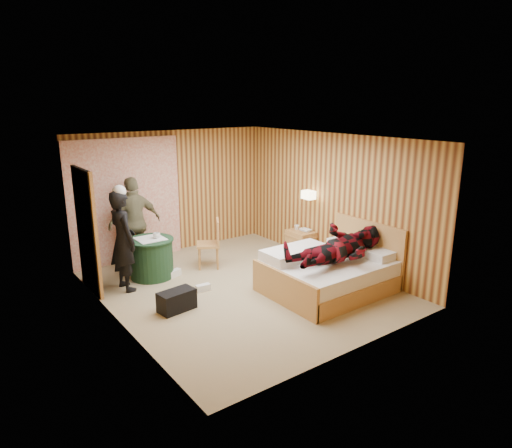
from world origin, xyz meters
TOP-DOWN VIEW (x-y plane):
  - floor at (0.00, 0.00)m, footprint 4.20×5.00m
  - ceiling at (0.00, 0.00)m, footprint 4.20×5.00m
  - wall_back at (0.00, 2.50)m, footprint 4.20×0.02m
  - wall_left at (-2.10, 0.00)m, footprint 0.02×5.00m
  - wall_right at (2.10, 0.00)m, footprint 0.02×5.00m
  - curtain at (-1.00, 2.43)m, footprint 2.20×0.08m
  - doorway at (-2.06, 1.40)m, footprint 0.06×0.90m
  - wall_lamp at (1.92, 0.45)m, footprint 0.26×0.24m
  - bed at (1.13, -0.94)m, footprint 1.98×1.53m
  - nightstand at (1.88, 0.60)m, footprint 0.41×0.56m
  - round_table at (-1.00, 1.34)m, footprint 0.81×0.81m
  - chair_far at (-1.03, 1.99)m, footprint 0.53×0.53m
  - chair_near at (0.15, 1.14)m, footprint 0.57×0.57m
  - duffel_bag at (-1.26, -0.14)m, footprint 0.58×0.36m
  - sneaker_left at (-0.68, 1.13)m, footprint 0.29×0.19m
  - sneaker_right at (-0.58, 0.26)m, footprint 0.25×0.12m
  - woman_standing at (-1.57, 1.10)m, footprint 0.45×0.64m
  - man_at_table at (-1.00, 2.02)m, footprint 1.03×0.46m
  - man_on_bed at (1.15, -1.17)m, footprint 0.86×0.67m
  - book_lower at (1.88, 0.55)m, footprint 0.17×0.23m
  - book_upper at (1.88, 0.55)m, footprint 0.17×0.23m
  - cup_nightstand at (1.88, 0.73)m, footprint 0.11×0.11m
  - cup_table at (-0.90, 1.29)m, footprint 0.14×0.14m

SIDE VIEW (x-z plane):
  - floor at x=0.00m, z-range -0.01..0.01m
  - sneaker_right at x=-0.58m, z-range 0.00..0.11m
  - sneaker_left at x=-0.68m, z-range 0.00..0.12m
  - duffel_bag at x=-1.26m, z-range 0.00..0.31m
  - nightstand at x=1.88m, z-range 0.01..0.55m
  - bed at x=1.13m, z-range -0.22..0.83m
  - round_table at x=-1.00m, z-range 0.00..0.72m
  - chair_near at x=0.15m, z-range 0.07..1.00m
  - chair_far at x=-1.03m, z-range 0.07..1.00m
  - book_lower at x=1.88m, z-range 0.54..0.56m
  - book_upper at x=1.88m, z-range 0.56..0.58m
  - cup_nightstand at x=1.88m, z-range 0.54..0.63m
  - cup_table at x=-0.90m, z-range 0.72..0.82m
  - woman_standing at x=-1.57m, z-range 0.00..1.69m
  - man_at_table at x=-1.00m, z-range 0.00..1.72m
  - man_on_bed at x=1.15m, z-range 0.07..1.84m
  - doorway at x=-2.06m, z-range 0.00..2.05m
  - curtain at x=-1.00m, z-range 0.00..2.40m
  - wall_back at x=0.00m, z-range 0.00..2.50m
  - wall_left at x=-2.10m, z-range 0.00..2.50m
  - wall_right at x=2.10m, z-range 0.00..2.50m
  - wall_lamp at x=1.92m, z-range 1.22..1.38m
  - ceiling at x=0.00m, z-range 2.50..2.50m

